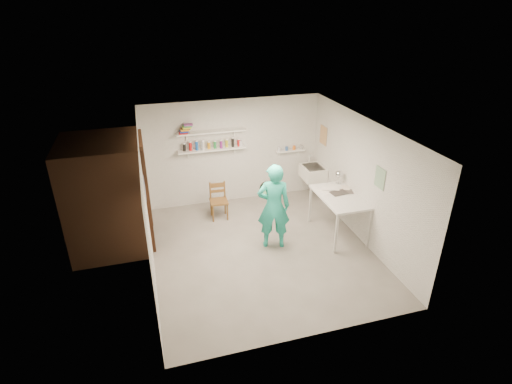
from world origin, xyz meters
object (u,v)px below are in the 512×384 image
object	(u,v)px
man	(274,207)
wooden_chair	(219,201)
belfast_sink	(313,173)
wall_clock	(268,189)
desk_lamp	(339,174)
work_table	(338,215)

from	to	relation	value
man	wooden_chair	distance (m)	1.62
man	wooden_chair	size ratio (longest dim) A/B	2.13
belfast_sink	wooden_chair	size ratio (longest dim) A/B	0.75
belfast_sink	wall_clock	distance (m)	2.11
belfast_sink	wall_clock	world-z (taller)	wall_clock
man	desk_lamp	distance (m)	1.70
work_table	desk_lamp	world-z (taller)	desk_lamp
belfast_sink	wooden_chair	world-z (taller)	belfast_sink
man	work_table	world-z (taller)	man
belfast_sink	work_table	distance (m)	1.58
work_table	desk_lamp	size ratio (longest dim) A/B	8.00
belfast_sink	man	bearing A→B (deg)	-133.21
belfast_sink	wooden_chair	bearing A→B (deg)	-173.99
work_table	belfast_sink	bearing A→B (deg)	85.96
wall_clock	man	bearing A→B (deg)	-62.22
belfast_sink	wall_clock	xyz separation A→B (m)	(-1.54, -1.37, 0.43)
belfast_sink	man	xyz separation A→B (m)	(-1.49, -1.59, 0.15)
belfast_sink	desk_lamp	size ratio (longest dim) A/B	3.71
belfast_sink	man	size ratio (longest dim) A/B	0.35
man	wooden_chair	bearing A→B (deg)	-45.92
wall_clock	work_table	xyz separation A→B (m)	(1.43, -0.18, -0.70)
belfast_sink	desk_lamp	world-z (taller)	desk_lamp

